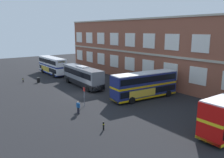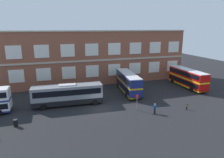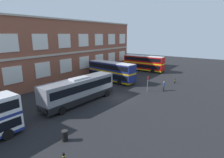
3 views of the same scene
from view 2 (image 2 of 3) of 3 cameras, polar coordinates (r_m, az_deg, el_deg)
name	(u,v)px [view 2 (image 2 of 3)]	position (r m, az deg, el deg)	size (l,w,h in m)	color
ground_plane	(98,104)	(36.08, -4.11, -7.24)	(120.00, 120.00, 0.00)	black
brick_terminal_building	(78,58)	(49.58, -9.73, 6.03)	(53.56, 8.19, 12.71)	brown
double_decker_middle	(128,82)	(42.23, 4.64, -0.91)	(3.72, 11.21, 4.07)	navy
double_decker_far	(187,78)	(48.94, 20.67, 0.33)	(2.96, 11.03, 4.07)	red
touring_coach	(68,95)	(35.93, -12.46, -4.41)	(12.12, 3.38, 3.80)	gray
waiting_passenger	(155,108)	(32.77, 12.08, -8.09)	(0.64, 0.33, 1.70)	black
bus_stand_flag	(137,101)	(33.33, 7.11, -6.18)	(0.44, 0.10, 2.70)	slate
station_litter_bin	(16,123)	(31.33, -25.74, -11.20)	(0.60, 0.60, 1.03)	black
safety_bollard_west	(187,107)	(35.95, 20.51, -7.41)	(0.19, 0.19, 0.95)	black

